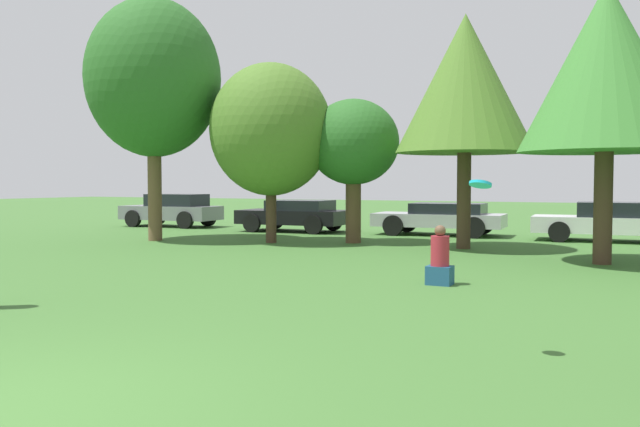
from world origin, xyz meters
TOP-DOWN VIEW (x-y plane):
  - frisbee at (3.15, 3.37)m, footprint 0.24×0.23m
  - bystander_sitting at (1.45, 7.94)m, footprint 0.44×0.37m
  - tree_0 at (-9.08, 12.68)m, footprint 4.19×4.19m
  - tree_1 at (-5.40, 13.65)m, footprint 3.69×3.69m
  - tree_2 at (-3.14, 14.71)m, footprint 2.76×2.76m
  - tree_3 at (0.28, 14.47)m, footprint 3.80×3.80m
  - tree_4 at (3.91, 12.43)m, footprint 3.76×3.76m
  - parked_car_grey at (-12.77, 18.09)m, footprint 4.22×2.04m
  - parked_car_black at (-6.89, 17.93)m, footprint 4.10×2.22m
  - parked_car_silver at (-1.53, 18.72)m, footprint 4.54×2.19m
  - parked_car_white at (3.89, 18.58)m, footprint 4.54×2.03m

SIDE VIEW (x-z plane):
  - bystander_sitting at x=1.45m, z-range -0.10..0.97m
  - parked_car_silver at x=-1.53m, z-range 0.06..1.18m
  - parked_car_black at x=-6.89m, z-range 0.06..1.24m
  - parked_car_white at x=3.89m, z-range 0.04..1.26m
  - parked_car_grey at x=-12.77m, z-range 0.03..1.39m
  - frisbee at x=3.15m, z-range 1.76..1.86m
  - tree_2 at x=-3.14m, z-range 0.83..5.18m
  - tree_1 at x=-5.40m, z-range 0.71..6.14m
  - tree_4 at x=3.91m, z-range 1.23..7.51m
  - tree_3 at x=0.28m, z-range 1.30..7.75m
  - tree_0 at x=-9.08m, z-range 1.29..8.86m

